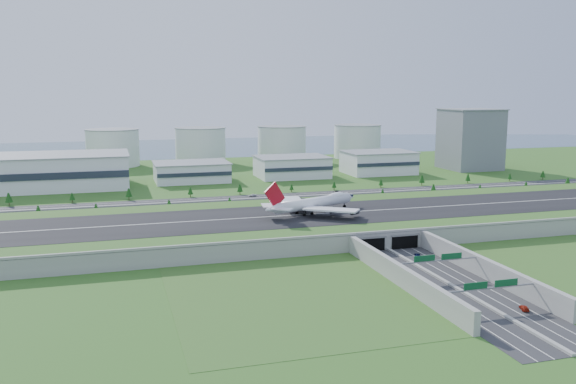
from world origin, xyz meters
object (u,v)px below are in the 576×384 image
object	(u,v)px
car_6	(553,185)
fuel_tank_a	(113,148)
boeing_747	(313,203)
car_3	(524,308)
car_2	(417,255)
car_1	(443,298)
car_5	(336,192)
office_tower	(470,139)
car_0	(403,271)
car_7	(252,195)
car_4	(118,208)

from	to	relation	value
car_6	fuel_tank_a	bearing A→B (deg)	50.86
boeing_747	car_3	bearing A→B (deg)	-101.83
boeing_747	car_2	xyz separation A→B (m)	(26.65, -67.84, -12.80)
boeing_747	car_2	bearing A→B (deg)	-92.45
car_1	car_3	bearing A→B (deg)	-41.42
fuel_tank_a	boeing_747	size ratio (longest dim) A/B	0.83
car_5	car_3	bearing A→B (deg)	-14.41
car_3	office_tower	bearing A→B (deg)	-101.02
boeing_747	car_0	xyz separation A→B (m)	(9.31, -88.17, -12.80)
car_5	car_7	distance (m)	61.47
car_5	car_6	world-z (taller)	car_6
boeing_747	car_5	size ratio (longest dim) A/B	14.33
fuel_tank_a	car_6	bearing A→B (deg)	-34.32
car_4	office_tower	bearing A→B (deg)	-62.90
boeing_747	car_4	distance (m)	131.07
fuel_tank_a	car_4	bearing A→B (deg)	-89.88
office_tower	fuel_tank_a	size ratio (longest dim) A/B	1.10
office_tower	boeing_747	world-z (taller)	office_tower
boeing_747	car_7	distance (m)	104.15
car_0	car_2	distance (m)	26.72
car_0	car_5	bearing A→B (deg)	83.05
office_tower	car_0	xyz separation A→B (m)	(-210.02, -280.38, -26.62)
office_tower	car_6	world-z (taller)	office_tower
car_3	car_6	size ratio (longest dim) A/B	0.97
car_4	car_5	world-z (taller)	car_4
car_2	car_6	bearing A→B (deg)	-119.16
car_1	car_3	world-z (taller)	car_3
car_3	car_5	xyz separation A→B (m)	(22.41, 239.35, -0.10)
car_0	car_7	size ratio (longest dim) A/B	0.78
car_4	car_5	xyz separation A→B (m)	(152.07, 18.14, -0.01)
car_2	car_5	distance (m)	171.34
fuel_tank_a	car_7	bearing A→B (deg)	-65.97
car_3	car_5	size ratio (longest dim) A/B	1.30
fuel_tank_a	car_5	world-z (taller)	fuel_tank_a
car_0	car_7	bearing A→B (deg)	101.34
car_5	car_7	bearing A→B (deg)	-100.26
car_2	car_5	xyz separation A→B (m)	(25.20, 169.47, -0.07)
fuel_tank_a	car_4	size ratio (longest dim) A/B	12.07
office_tower	car_1	xyz separation A→B (m)	(-211.11, -313.15, -26.61)
car_6	car_5	bearing A→B (deg)	79.64
car_1	car_6	size ratio (longest dim) A/B	0.82
boeing_747	car_0	world-z (taller)	boeing_747
office_tower	boeing_747	size ratio (longest dim) A/B	0.91
boeing_747	car_6	xyz separation A→B (m)	(225.09, 84.83, -12.77)
car_5	car_6	size ratio (longest dim) A/B	0.74
car_0	car_3	bearing A→B (deg)	-62.20
car_0	car_1	size ratio (longest dim) A/B	0.96
car_7	car_1	bearing A→B (deg)	4.02
fuel_tank_a	car_6	distance (m)	394.77
car_2	car_5	size ratio (longest dim) A/B	1.30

